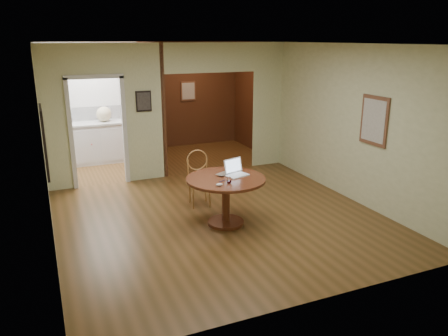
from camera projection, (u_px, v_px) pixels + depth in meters
name	position (u px, v px, depth m)	size (l,w,h in m)	color
floor	(221.00, 219.00, 6.99)	(5.00, 5.00, 0.00)	#4C3415
room_shell	(144.00, 112.00, 9.18)	(5.20, 7.50, 5.00)	white
dining_table	(226.00, 190.00, 6.65)	(1.21, 1.21, 0.76)	#5B2B16
chair	(199.00, 175.00, 7.49)	(0.45, 0.45, 0.95)	#A77A3B
open_laptop	(235.00, 171.00, 6.74)	(0.39, 0.38, 0.24)	white
closed_laptop	(228.00, 174.00, 6.73)	(0.34, 0.22, 0.03)	silver
mouse	(219.00, 185.00, 6.22)	(0.10, 0.06, 0.04)	white
wine_glass	(229.00, 180.00, 6.35)	(0.08, 0.08, 0.09)	white
pen	(222.00, 181.00, 6.44)	(0.01, 0.01, 0.13)	navy
kitchen_cabinet	(97.00, 142.00, 10.05)	(2.06, 0.60, 0.94)	silver
grocery_bag	(104.00, 114.00, 9.95)	(0.34, 0.29, 0.34)	#C1B58D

